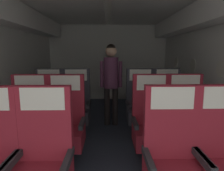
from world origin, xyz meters
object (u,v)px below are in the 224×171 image
object	(u,v)px
seat_c_right_aisle	(167,106)
seat_b_left_aisle	(66,126)
seat_a_left_aisle	(43,164)
seat_b_right_window	(151,125)
seat_a_right_window	(173,162)
seat_b_left_window	(30,126)
seat_c_left_aisle	(76,107)
flight_attendant	(111,76)
seat_a_right_aisle	(224,160)
seat_c_left_window	(49,107)
seat_c_right_window	(140,106)
seat_b_right_aisle	(185,124)

from	to	relation	value
seat_c_right_aisle	seat_b_left_aisle	bearing A→B (deg)	-151.12
seat_a_left_aisle	seat_b_right_window	size ratio (longest dim) A/B	1.00
seat_a_right_window	seat_b_left_aisle	world-z (taller)	same
seat_a_right_window	seat_c_right_aisle	bearing A→B (deg)	74.65
seat_b_left_aisle	seat_b_right_window	distance (m)	1.13
seat_b_left_window	seat_a_right_window	bearing A→B (deg)	-28.97
seat_a_left_aisle	seat_b_left_window	distance (m)	1.01
seat_c_left_aisle	flight_attendant	size ratio (longest dim) A/B	0.72
seat_c_left_aisle	seat_c_right_aisle	bearing A→B (deg)	-0.54
seat_a_right_window	seat_b_right_window	bearing A→B (deg)	89.72
seat_a_right_aisle	seat_c_left_aisle	xyz separation A→B (m)	(-1.61, 1.78, 0.00)
seat_c_left_window	seat_a_right_aisle	bearing A→B (deg)	-40.38
seat_b_left_window	seat_a_left_aisle	bearing A→B (deg)	-62.57
seat_a_right_aisle	flight_attendant	bearing A→B (deg)	114.50
seat_a_right_window	flight_attendant	xyz separation A→B (m)	(-0.51, 2.16, 0.50)
seat_a_left_aisle	seat_b_right_window	world-z (taller)	same
seat_c_right_window	flight_attendant	world-z (taller)	flight_attendant
seat_a_right_aisle	seat_c_right_aisle	size ratio (longest dim) A/B	1.00
seat_a_right_aisle	seat_c_left_window	distance (m)	2.74
seat_b_right_window	seat_c_right_aisle	world-z (taller)	same
seat_b_right_aisle	seat_c_right_window	world-z (taller)	same
seat_b_left_window	seat_b_left_aisle	world-z (taller)	same
seat_b_left_aisle	seat_c_left_aisle	size ratio (longest dim) A/B	1.00
seat_a_right_window	seat_c_left_window	xyz separation A→B (m)	(-1.62, 1.78, 0.00)
seat_c_right_window	seat_b_right_window	bearing A→B (deg)	-90.02
seat_a_right_window	seat_c_right_window	size ratio (longest dim) A/B	1.00
seat_a_right_aisle	seat_b_left_window	size ratio (longest dim) A/B	1.00
seat_b_left_window	seat_b_right_window	size ratio (longest dim) A/B	1.00
seat_c_left_window	seat_b_right_window	bearing A→B (deg)	-29.09
seat_b_left_window	flight_attendant	xyz separation A→B (m)	(1.09, 1.27, 0.50)
seat_c_right_aisle	seat_b_left_window	bearing A→B (deg)	-156.97
seat_c_left_window	seat_c_left_aisle	world-z (taller)	same
seat_c_left_window	seat_b_left_window	bearing A→B (deg)	-89.01
seat_b_left_window	seat_b_right_aisle	world-z (taller)	same
seat_a_left_aisle	seat_a_right_aisle	bearing A→B (deg)	0.60
seat_c_left_window	seat_c_left_aisle	size ratio (longest dim) A/B	1.00
seat_b_right_window	seat_c_left_aisle	world-z (taller)	same
seat_a_right_aisle	seat_c_left_window	xyz separation A→B (m)	(-2.09, 1.78, 0.00)
seat_c_left_aisle	seat_c_left_window	bearing A→B (deg)	-179.17
seat_c_right_window	flight_attendant	xyz separation A→B (m)	(-0.52, 0.38, 0.50)
seat_b_right_window	seat_c_left_window	distance (m)	1.86
seat_a_right_aisle	seat_c_right_window	world-z (taller)	same
seat_a_left_aisle	seat_c_left_aisle	size ratio (longest dim) A/B	1.00
seat_b_left_aisle	seat_c_right_window	distance (m)	1.45
seat_b_right_window	flight_attendant	bearing A→B (deg)	111.94
seat_b_left_window	seat_b_right_aisle	distance (m)	2.07
seat_a_right_aisle	seat_c_right_window	xyz separation A→B (m)	(-0.47, 1.77, 0.00)
seat_b_right_aisle	seat_c_left_window	world-z (taller)	same
seat_a_right_aisle	seat_b_left_window	world-z (taller)	same
seat_a_right_window	seat_b_right_aisle	size ratio (longest dim) A/B	1.00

